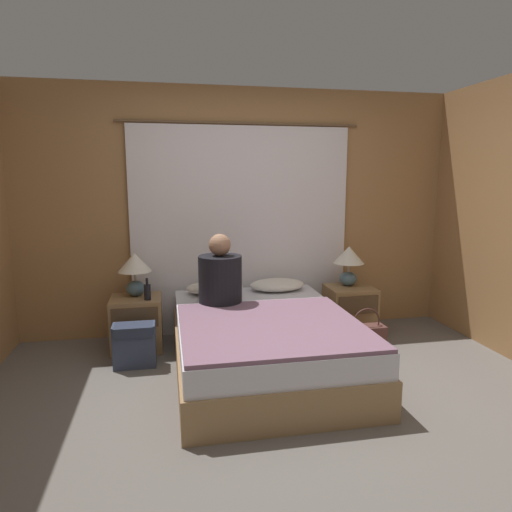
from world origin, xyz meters
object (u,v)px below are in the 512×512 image
(lamp_left, at_px, (135,268))
(pillow_left, at_px, (215,288))
(nightstand_left, at_px, (137,323))
(bed, at_px, (263,343))
(handbag_on_floor, at_px, (366,336))
(pillow_right, at_px, (277,285))
(lamp_right, at_px, (349,260))
(nightstand_right, at_px, (350,311))
(person_left_in_bed, at_px, (220,277))
(beer_bottle_on_left_stand, at_px, (147,292))
(backpack_on_floor, at_px, (134,343))

(lamp_left, relative_size, pillow_left, 0.74)
(nightstand_left, height_order, lamp_left, lamp_left)
(bed, relative_size, handbag_on_floor, 5.02)
(pillow_right, bearing_deg, lamp_right, -1.64)
(nightstand_right, relative_size, pillow_right, 0.91)
(lamp_left, bearing_deg, nightstand_right, -1.82)
(bed, height_order, lamp_right, lamp_right)
(lamp_left, xyz_separation_m, person_left_in_bed, (0.76, -0.37, -0.04))
(bed, distance_m, person_left_in_bed, 0.71)
(nightstand_left, bearing_deg, handbag_on_floor, -11.40)
(beer_bottle_on_left_stand, height_order, backpack_on_floor, beer_bottle_on_left_stand)
(bed, distance_m, lamp_right, 1.42)
(person_left_in_bed, height_order, beer_bottle_on_left_stand, person_left_in_bed)
(nightstand_right, relative_size, lamp_right, 1.22)
(beer_bottle_on_left_stand, bearing_deg, bed, -32.30)
(lamp_left, relative_size, lamp_right, 1.00)
(pillow_right, bearing_deg, nightstand_right, -6.79)
(pillow_left, relative_size, backpack_on_floor, 1.48)
(handbag_on_floor, bearing_deg, pillow_left, 159.34)
(handbag_on_floor, bearing_deg, beer_bottle_on_left_stand, 170.92)
(nightstand_left, height_order, nightstand_right, same)
(lamp_right, bearing_deg, nightstand_left, -178.18)
(bed, distance_m, beer_bottle_on_left_stand, 1.18)
(lamp_left, distance_m, person_left_in_bed, 0.85)
(pillow_right, height_order, backpack_on_floor, pillow_right)
(backpack_on_floor, relative_size, handbag_on_floor, 0.93)
(nightstand_left, distance_m, pillow_right, 1.41)
(nightstand_right, relative_size, handbag_on_floor, 1.25)
(lamp_right, xyz_separation_m, pillow_right, (-0.75, 0.02, -0.23))
(beer_bottle_on_left_stand, distance_m, backpack_on_floor, 0.49)
(pillow_left, bearing_deg, nightstand_right, -3.70)
(person_left_in_bed, distance_m, backpack_on_floor, 0.93)
(nightstand_right, bearing_deg, nightstand_left, 180.00)
(nightstand_left, bearing_deg, lamp_left, 90.00)
(pillow_right, height_order, person_left_in_bed, person_left_in_bed)
(person_left_in_bed, xyz_separation_m, beer_bottle_on_left_stand, (-0.65, 0.20, -0.15))
(bed, height_order, handbag_on_floor, bed)
(backpack_on_floor, distance_m, handbag_on_floor, 2.12)
(pillow_right, relative_size, person_left_in_bed, 0.87)
(person_left_in_bed, height_order, backpack_on_floor, person_left_in_bed)
(bed, xyz_separation_m, pillow_right, (0.32, 0.80, 0.30))
(pillow_left, bearing_deg, person_left_in_bed, -88.74)
(pillow_left, distance_m, backpack_on_floor, 0.96)
(lamp_left, height_order, pillow_left, lamp_left)
(person_left_in_bed, xyz_separation_m, backpack_on_floor, (-0.76, -0.10, -0.52))
(lamp_right, xyz_separation_m, backpack_on_floor, (-2.13, -0.48, -0.56))
(nightstand_left, height_order, beer_bottle_on_left_stand, beer_bottle_on_left_stand)
(nightstand_left, height_order, pillow_left, pillow_left)
(nightstand_left, xyz_separation_m, nightstand_right, (2.13, 0.00, 0.00))
(lamp_right, height_order, pillow_right, lamp_right)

